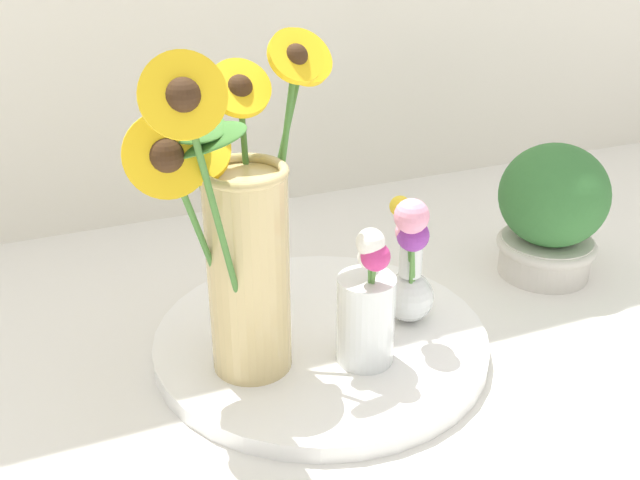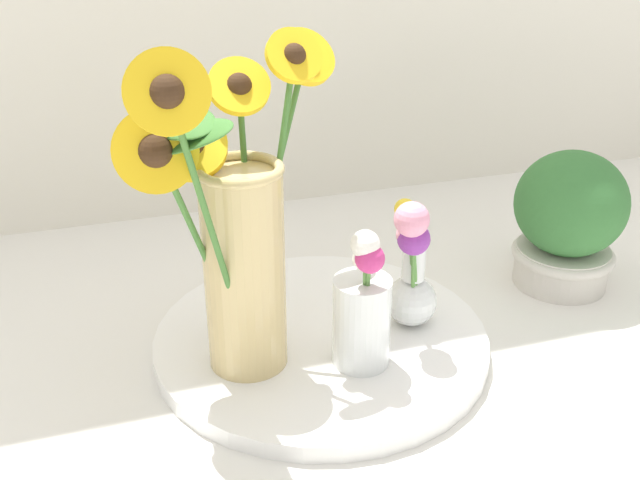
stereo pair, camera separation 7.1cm
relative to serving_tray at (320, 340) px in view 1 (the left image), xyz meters
The scene contains 6 objects.
ground_plane 0.11m from the serving_tray, 89.27° to the right, with size 6.00×6.00×0.00m, color silver.
serving_tray is the anchor object (origin of this frame).
mason_jar_sunflowers 0.22m from the serving_tray, 162.98° to the right, with size 0.28×0.20×0.41m.
vase_small_center 0.12m from the serving_tray, 68.99° to the right, with size 0.07×0.07×0.18m.
vase_bulb_right 0.15m from the serving_tray, ahead, with size 0.08×0.10×0.19m.
potted_plant 0.41m from the serving_tray, ahead, with size 0.16×0.16×0.21m.
Camera 1 is at (-0.31, -0.65, 0.57)m, focal length 42.00 mm.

